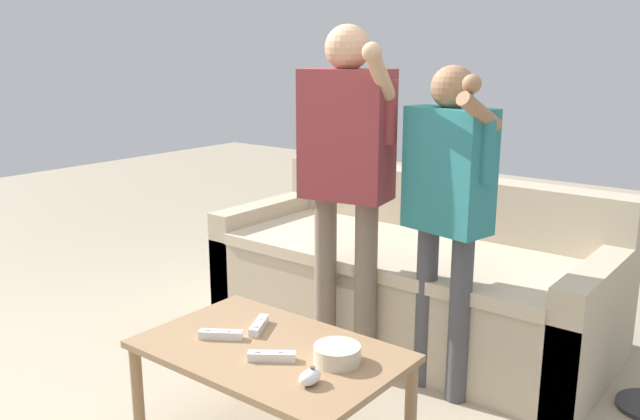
% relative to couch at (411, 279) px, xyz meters
% --- Properties ---
extents(couch, '(2.04, 0.92, 0.81)m').
position_rel_couch_xyz_m(couch, '(0.00, 0.00, 0.00)').
color(couch, '#B7A88E').
rests_on(couch, ground).
extents(coffee_table, '(0.92, 0.58, 0.45)m').
position_rel_couch_xyz_m(coffee_table, '(0.19, -1.32, 0.10)').
color(coffee_table, '#997551').
rests_on(coffee_table, ground).
extents(snack_bowl, '(0.16, 0.16, 0.06)m').
position_rel_couch_xyz_m(snack_bowl, '(0.45, -1.26, 0.19)').
color(snack_bowl, beige).
rests_on(snack_bowl, coffee_table).
extents(game_remote_nunchuk, '(0.06, 0.09, 0.05)m').
position_rel_couch_xyz_m(game_remote_nunchuk, '(0.47, -1.43, 0.18)').
color(game_remote_nunchuk, white).
rests_on(game_remote_nunchuk, coffee_table).
extents(player_right, '(0.42, 0.34, 1.42)m').
position_rel_couch_xyz_m(player_right, '(0.43, -0.48, 0.60)').
color(player_right, '#47474C').
rests_on(player_right, ground).
extents(player_center, '(0.49, 0.33, 1.58)m').
position_rel_couch_xyz_m(player_center, '(-0.03, -0.55, 0.70)').
color(player_center, '#756656').
rests_on(player_center, ground).
extents(game_remote_wand_near, '(0.15, 0.12, 0.03)m').
position_rel_couch_xyz_m(game_remote_wand_near, '(0.27, -1.38, 0.17)').
color(game_remote_wand_near, white).
rests_on(game_remote_wand_near, coffee_table).
extents(game_remote_wand_far, '(0.10, 0.15, 0.03)m').
position_rel_couch_xyz_m(game_remote_wand_far, '(0.06, -1.22, 0.17)').
color(game_remote_wand_far, white).
rests_on(game_remote_wand_far, coffee_table).
extents(game_remote_wand_spare, '(0.15, 0.12, 0.03)m').
position_rel_couch_xyz_m(game_remote_wand_spare, '(0.00, -1.37, 0.17)').
color(game_remote_wand_spare, white).
rests_on(game_remote_wand_spare, coffee_table).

